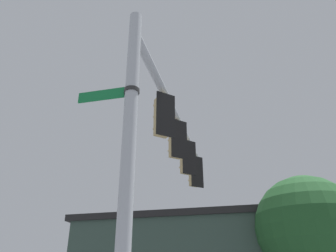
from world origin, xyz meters
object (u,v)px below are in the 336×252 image
(traffic_light_nearest_pole, at_px, (162,117))
(street_name_sign, at_px, (117,93))
(traffic_light_mid_outer, at_px, (186,159))
(traffic_light_mid_inner, at_px, (176,141))
(traffic_light_arm_end, at_px, (194,173))

(traffic_light_nearest_pole, relative_size, street_name_sign, 1.37)
(traffic_light_mid_outer, distance_m, street_name_sign, 5.58)
(street_name_sign, bearing_deg, traffic_light_mid_inner, 41.43)
(traffic_light_mid_inner, height_order, traffic_light_mid_outer, same)
(traffic_light_nearest_pole, bearing_deg, street_name_sign, -141.56)
(traffic_light_mid_outer, bearing_deg, traffic_light_mid_inner, -134.32)
(traffic_light_nearest_pole, xyz_separation_m, street_name_sign, (-1.81, -1.44, -0.59))
(traffic_light_nearest_pole, xyz_separation_m, traffic_light_arm_end, (3.41, 3.49, 0.00))
(traffic_light_mid_inner, height_order, traffic_light_arm_end, same)
(traffic_light_mid_outer, bearing_deg, street_name_sign, -137.33)
(traffic_light_mid_outer, bearing_deg, traffic_light_arm_end, 45.68)
(traffic_light_nearest_pole, bearing_deg, traffic_light_mid_inner, 45.68)
(traffic_light_mid_inner, relative_size, traffic_light_mid_outer, 1.00)
(traffic_light_arm_end, xyz_separation_m, street_name_sign, (-5.21, -4.92, -0.59))
(traffic_light_nearest_pole, distance_m, street_name_sign, 2.38)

